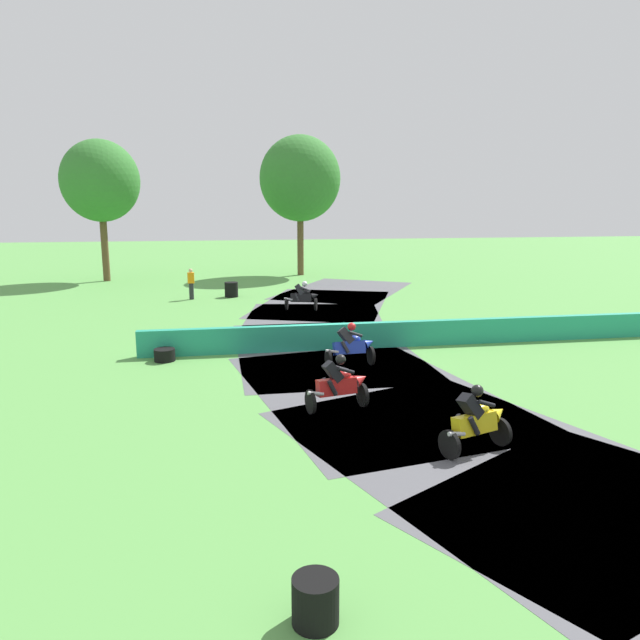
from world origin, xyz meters
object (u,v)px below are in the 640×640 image
(tire_stack_mid_a, at_px, (165,355))
(motorcycle_trailing_red, at_px, (339,384))
(tire_stack_near, at_px, (231,290))
(track_marshal, at_px, (191,284))
(motorcycle_lead_black, at_px, (303,296))
(tire_stack_mid_b, at_px, (315,601))
(traffic_cone, at_px, (476,330))
(motorcycle_fourth_yellow, at_px, (477,420))
(motorcycle_chase_blue, at_px, (351,346))

(tire_stack_mid_a, bearing_deg, motorcycle_trailing_red, -48.79)
(motorcycle_trailing_red, xyz_separation_m, tire_stack_mid_a, (-4.72, 5.39, -0.46))
(tire_stack_near, height_order, track_marshal, track_marshal)
(tire_stack_near, distance_m, tire_stack_mid_a, 13.14)
(motorcycle_lead_black, distance_m, motorcycle_trailing_red, 13.85)
(tire_stack_mid_a, xyz_separation_m, tire_stack_mid_b, (2.97, -12.88, 0.10))
(track_marshal, bearing_deg, traffic_cone, -43.28)
(traffic_cone, bearing_deg, tire_stack_near, 129.60)
(motorcycle_lead_black, height_order, tire_stack_near, motorcycle_lead_black)
(motorcycle_trailing_red, relative_size, traffic_cone, 3.82)
(motorcycle_lead_black, height_order, motorcycle_fourth_yellow, motorcycle_fourth_yellow)
(motorcycle_trailing_red, xyz_separation_m, motorcycle_fourth_yellow, (2.34, -2.89, -0.01))
(motorcycle_trailing_red, height_order, tire_stack_mid_a, motorcycle_trailing_red)
(motorcycle_chase_blue, xyz_separation_m, tire_stack_mid_a, (-5.87, 1.46, -0.43))
(tire_stack_near, bearing_deg, motorcycle_trailing_red, -82.62)
(motorcycle_fourth_yellow, bearing_deg, track_marshal, 108.16)
(tire_stack_mid_a, height_order, traffic_cone, traffic_cone)
(motorcycle_chase_blue, distance_m, motorcycle_fourth_yellow, 6.92)
(motorcycle_trailing_red, relative_size, tire_stack_mid_a, 2.49)
(motorcycle_chase_blue, xyz_separation_m, track_marshal, (-5.61, 13.91, 0.18))
(motorcycle_trailing_red, height_order, traffic_cone, motorcycle_trailing_red)
(motorcycle_chase_blue, xyz_separation_m, traffic_cone, (5.64, 3.32, -0.41))
(motorcycle_chase_blue, xyz_separation_m, motorcycle_trailing_red, (-1.15, -3.93, 0.03))
(tire_stack_mid_a, bearing_deg, tire_stack_near, 79.72)
(tire_stack_mid_b, bearing_deg, traffic_cone, 59.93)
(motorcycle_lead_black, relative_size, motorcycle_trailing_red, 1.02)
(motorcycle_chase_blue, height_order, traffic_cone, motorcycle_chase_blue)
(motorcycle_lead_black, height_order, tire_stack_mid_b, motorcycle_lead_black)
(tire_stack_near, xyz_separation_m, track_marshal, (-2.09, -0.48, 0.42))
(tire_stack_near, xyz_separation_m, traffic_cone, (9.16, -11.07, -0.18))
(track_marshal, bearing_deg, motorcycle_trailing_red, -75.97)
(traffic_cone, bearing_deg, motorcycle_lead_black, 131.71)
(tire_stack_mid_a, bearing_deg, motorcycle_fourth_yellow, -49.54)
(track_marshal, distance_m, traffic_cone, 15.45)
(motorcycle_trailing_red, distance_m, traffic_cone, 9.94)
(motorcycle_chase_blue, xyz_separation_m, tire_stack_mid_b, (-2.90, -11.42, -0.33))
(tire_stack_mid_b, xyz_separation_m, track_marshal, (-2.71, 25.33, 0.52))
(motorcycle_lead_black, height_order, motorcycle_trailing_red, motorcycle_trailing_red)
(motorcycle_fourth_yellow, relative_size, tire_stack_near, 2.10)
(motorcycle_lead_black, distance_m, traffic_cone, 8.81)
(motorcycle_fourth_yellow, xyz_separation_m, traffic_cone, (4.44, 10.14, -0.44))
(motorcycle_lead_black, xyz_separation_m, motorcycle_chase_blue, (0.22, -9.89, -0.01))
(motorcycle_trailing_red, xyz_separation_m, traffic_cone, (6.79, 7.25, -0.44))
(motorcycle_chase_blue, relative_size, motorcycle_fourth_yellow, 1.00)
(motorcycle_chase_blue, height_order, motorcycle_trailing_red, motorcycle_trailing_red)
(motorcycle_chase_blue, distance_m, tire_stack_mid_b, 11.79)
(tire_stack_mid_b, xyz_separation_m, traffic_cone, (8.54, 14.74, -0.08))
(traffic_cone, bearing_deg, motorcycle_chase_blue, -149.48)
(motorcycle_trailing_red, bearing_deg, motorcycle_lead_black, 86.15)
(motorcycle_lead_black, distance_m, tire_stack_mid_b, 21.48)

